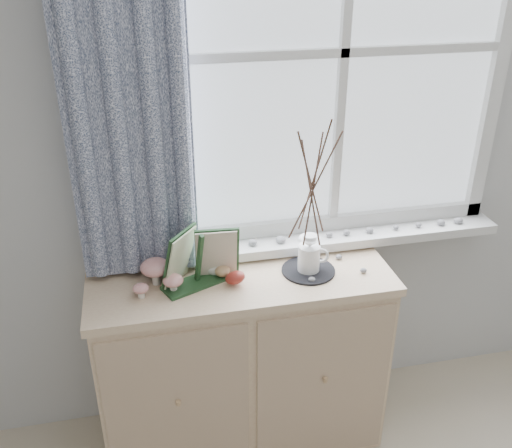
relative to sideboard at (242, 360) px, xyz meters
name	(u,v)px	position (x,y,z in m)	size (l,w,h in m)	color
sideboard	(242,360)	(0.00, 0.00, 0.00)	(1.20, 0.45, 0.85)	beige
botanical_book	(200,260)	(-0.16, -0.04, 0.54)	(0.34, 0.13, 0.24)	#1F4020
toadstool_cluster	(158,273)	(-0.32, 0.00, 0.49)	(0.19, 0.17, 0.11)	white
wooden_eggs	(222,270)	(-0.07, 0.01, 0.46)	(0.14, 0.18, 0.08)	tan
songbird_figurine	(219,267)	(-0.08, 0.03, 0.46)	(0.14, 0.06, 0.07)	silver
crocheted_doily	(308,270)	(0.27, -0.02, 0.43)	(0.21, 0.21, 0.01)	black
twig_pitcher	(313,184)	(0.27, -0.02, 0.80)	(0.30, 0.30, 0.66)	white
sideboard_pebbles	(320,264)	(0.33, 0.01, 0.43)	(0.33, 0.22, 0.02)	#9C9C9F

